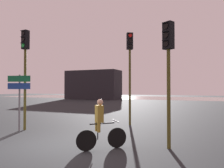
# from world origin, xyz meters

# --- Properties ---
(ground_plane) EXTENTS (120.00, 120.00, 0.00)m
(ground_plane) POSITION_xyz_m (0.00, 0.00, 0.00)
(ground_plane) COLOR black
(water_strip) EXTENTS (80.00, 16.00, 0.01)m
(water_strip) POSITION_xyz_m (0.00, 39.76, 0.00)
(water_strip) COLOR gray
(water_strip) RESTS_ON ground
(distant_building) EXTENTS (9.85, 4.00, 5.23)m
(distant_building) POSITION_xyz_m (-13.71, 29.76, 2.62)
(distant_building) COLOR black
(distant_building) RESTS_ON ground
(traffic_light_near_left) EXTENTS (0.35, 0.36, 4.73)m
(traffic_light_near_left) POSITION_xyz_m (-2.78, 2.15, 3.27)
(traffic_light_near_left) COLOR #4C4719
(traffic_light_near_left) RESTS_ON ground
(traffic_light_near_right) EXTENTS (0.40, 0.42, 4.15)m
(traffic_light_near_right) POSITION_xyz_m (3.98, 1.54, 2.90)
(traffic_light_near_right) COLOR #4C4719
(traffic_light_near_right) RESTS_ON ground
(traffic_light_center) EXTENTS (0.40, 0.42, 4.98)m
(traffic_light_center) POSITION_xyz_m (1.35, 5.46, 3.43)
(traffic_light_center) COLOR #4C4719
(traffic_light_center) RESTS_ON ground
(direction_sign_post) EXTENTS (1.07, 0.33, 2.60)m
(direction_sign_post) POSITION_xyz_m (-2.81, 1.83, 1.79)
(direction_sign_post) COLOR slate
(direction_sign_post) RESTS_ON ground
(cyclist) EXTENTS (1.23, 1.25, 1.62)m
(cyclist) POSITION_xyz_m (1.97, 0.55, 0.82)
(cyclist) COLOR black
(cyclist) RESTS_ON ground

